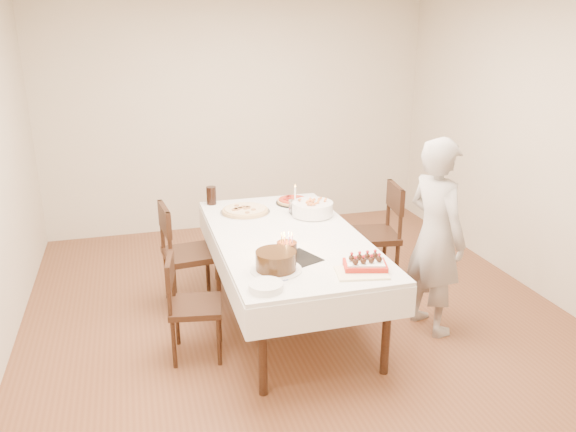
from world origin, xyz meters
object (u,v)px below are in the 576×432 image
object	(u,v)px
chair_left_savory	(191,254)
pizza_pepperoni	(293,201)
strawberry_box	(365,265)
pasta_bowl	(313,208)
person	(436,237)
cola_glass	(211,196)
chair_left_dessert	(196,306)
chair_right_savory	(371,235)
taper_candle	(295,199)
layer_cake	(276,261)
birthday_cake	(287,244)
pizza_white	(245,210)
dining_table	(288,278)

from	to	relation	value
chair_left_savory	pizza_pepperoni	world-z (taller)	chair_left_savory
pizza_pepperoni	strawberry_box	bearing A→B (deg)	-88.19
pasta_bowl	strawberry_box	bearing A→B (deg)	-90.65
person	cola_glass	size ratio (longest dim) A/B	9.29
chair_left_dessert	strawberry_box	bearing A→B (deg)	167.54
chair_right_savory	taper_candle	size ratio (longest dim) A/B	3.56
layer_cake	cola_glass	bearing A→B (deg)	97.06
person	birthday_cake	bearing A→B (deg)	75.42
cola_glass	person	bearing A→B (deg)	-42.74
chair_left_savory	chair_left_dessert	bearing A→B (deg)	79.74
chair_left_savory	layer_cake	world-z (taller)	chair_left_savory
taper_candle	chair_right_savory	bearing A→B (deg)	-4.16
chair_right_savory	pasta_bowl	world-z (taller)	chair_right_savory
pizza_pepperoni	cola_glass	world-z (taller)	cola_glass
chair_left_savory	taper_candle	world-z (taller)	taper_candle
birthday_cake	pizza_white	bearing A→B (deg)	95.34
chair_left_dessert	pasta_bowl	size ratio (longest dim) A/B	2.22
chair_left_savory	layer_cake	distance (m)	1.27
chair_left_dessert	cola_glass	bearing A→B (deg)	-94.57
dining_table	pizza_white	xyz separation A→B (m)	(-0.22, 0.64, 0.40)
birthday_cake	strawberry_box	size ratio (longest dim) A/B	0.52
pizza_white	taper_candle	world-z (taller)	taper_candle
chair_right_savory	pasta_bowl	distance (m)	0.68
chair_left_savory	chair_left_dessert	size ratio (longest dim) A/B	1.18
chair_left_savory	chair_left_dessert	xyz separation A→B (m)	(-0.06, -0.83, -0.07)
pizza_white	taper_candle	distance (m)	0.46
person	pizza_pepperoni	bearing A→B (deg)	20.54
chair_left_dessert	cola_glass	size ratio (longest dim) A/B	4.72
pasta_bowl	birthday_cake	distance (m)	0.92
chair_left_savory	person	world-z (taller)	person
pizza_white	birthday_cake	bearing A→B (deg)	-84.66
person	pizza_pepperoni	xyz separation A→B (m)	(-0.79, 1.24, -0.01)
pasta_bowl	strawberry_box	xyz separation A→B (m)	(-0.01, -1.19, -0.03)
pizza_pepperoni	taper_candle	size ratio (longest dim) A/B	1.17
chair_left_savory	pizza_pepperoni	size ratio (longest dim) A/B	2.91
layer_cake	taper_candle	bearing A→B (deg)	67.30
dining_table	birthday_cake	bearing A→B (deg)	-107.09
chair_right_savory	taper_candle	world-z (taller)	taper_candle
chair_left_savory	dining_table	bearing A→B (deg)	140.22
taper_candle	pasta_bowl	bearing A→B (deg)	-32.34
pizza_white	layer_cake	size ratio (longest dim) A/B	1.26
chair_left_savory	layer_cake	xyz separation A→B (m)	(0.47, -1.12, 0.35)
chair_left_savory	pasta_bowl	distance (m)	1.13
dining_table	strawberry_box	xyz separation A→B (m)	(0.33, -0.79, 0.41)
taper_candle	cola_glass	xyz separation A→B (m)	(-0.67, 0.49, -0.05)
chair_left_savory	layer_cake	size ratio (longest dim) A/B	2.64
dining_table	chair_left_savory	distance (m)	0.89
person	taper_candle	xyz separation A→B (m)	(-0.86, 0.93, 0.10)
cola_glass	birthday_cake	bearing A→B (deg)	-75.73
chair_left_dessert	birthday_cake	bearing A→B (deg)	-174.81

